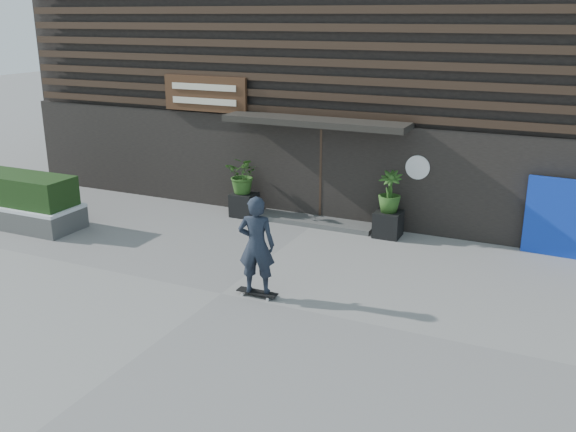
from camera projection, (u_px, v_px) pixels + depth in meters
The scene contains 12 objects.
ground at pixel (221, 294), 11.76m from camera, with size 80.00×80.00×0.00m, color gray.
entrance_step at pixel (316, 221), 15.72m from camera, with size 3.00×0.80×0.12m, color #4A4A47.
planter_pot_left at pixel (244, 204), 16.23m from camera, with size 0.60×0.60×0.60m, color black.
bamboo_left at pixel (244, 175), 16.00m from camera, with size 0.86×0.75×0.96m, color #2D591E.
planter_pot_right at pixel (388, 224), 14.71m from camera, with size 0.60×0.60×0.60m, color black.
bamboo_right at pixel (390, 192), 14.48m from camera, with size 0.54×0.54×0.96m, color #2D591E.
raised_bed at pixel (16, 214), 15.62m from camera, with size 3.50×1.20×0.50m, color #494946.
snow_layer at pixel (15, 203), 15.54m from camera, with size 3.50×1.20×0.08m, color white.
hedge at pixel (13, 187), 15.42m from camera, with size 3.30×1.00×0.70m, color #183212.
blue_tarp at pixel (570, 219), 13.28m from camera, with size 1.81×0.12×1.70m, color #0D2CB0.
building at pixel (385, 48), 19.17m from camera, with size 18.00×11.00×8.00m.
skateboarder at pixel (256, 245), 11.34m from camera, with size 0.78×0.59×1.91m.
Camera 1 is at (5.64, -9.25, 4.94)m, focal length 39.52 mm.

